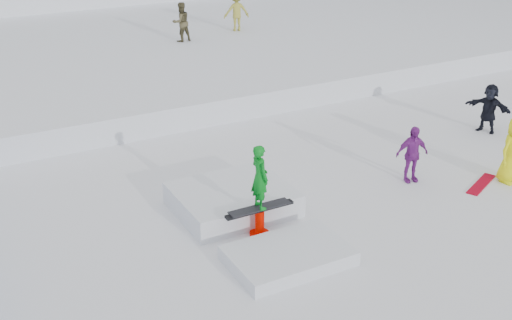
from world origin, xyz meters
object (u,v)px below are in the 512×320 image
walker_olive (181,22)px  spectator_purple (412,154)px  walker_ygreen (236,11)px  jib_rail_feature (247,211)px  spectator_dark (489,108)px

walker_olive → spectator_purple: 13.50m
walker_ygreen → spectator_purple: bearing=95.1°
walker_ygreen → jib_rail_feature: bearing=78.0°
spectator_dark → walker_ygreen: bearing=168.2°
walker_olive → walker_ygreen: 2.95m
walker_ygreen → spectator_dark: 12.78m
jib_rail_feature → walker_olive: bearing=73.3°
spectator_dark → walker_olive: bearing=-178.6°
spectator_dark → jib_rail_feature: bearing=-101.8°
spectator_purple → spectator_dark: spectator_dark is taller
walker_olive → spectator_dark: size_ratio=1.07×
spectator_purple → jib_rail_feature: bearing=-167.3°
spectator_purple → spectator_dark: size_ratio=0.99×
walker_olive → jib_rail_feature: (-4.03, -13.41, -1.29)m
walker_olive → jib_rail_feature: 14.06m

